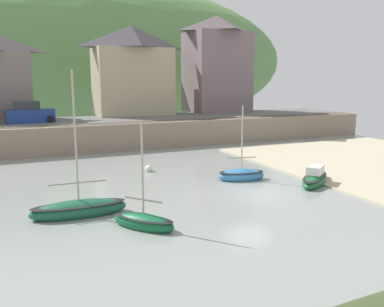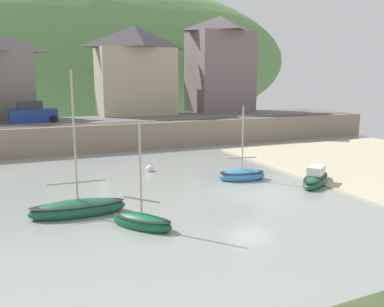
{
  "view_description": "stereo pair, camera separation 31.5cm",
  "coord_description": "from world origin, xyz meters",
  "px_view_note": "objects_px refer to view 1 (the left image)",
  "views": [
    {
      "loc": [
        -11.74,
        -18.69,
        6.34
      ],
      "look_at": [
        -2.5,
        2.14,
        2.11
      ],
      "focal_mm": 37.95,
      "sensor_mm": 36.0,
      "label": 1
    },
    {
      "loc": [
        -11.45,
        -18.81,
        6.34
      ],
      "look_at": [
        -2.5,
        2.14,
        2.11
      ],
      "focal_mm": 37.95,
      "sensor_mm": 36.0,
      "label": 2
    }
  ],
  "objects_px": {
    "waterfront_building_right": "(217,64)",
    "fishing_boat_green": "(79,209)",
    "waterfront_building_centre": "(132,70)",
    "sailboat_blue_trim": "(241,175)",
    "rowboat_small_beached": "(315,179)",
    "sailboat_far_left": "(144,222)",
    "parked_car_by_wall": "(29,114)",
    "mooring_buoy": "(149,169)"
  },
  "relations": [
    {
      "from": "waterfront_building_right",
      "to": "mooring_buoy",
      "type": "relative_size",
      "value": 20.31
    },
    {
      "from": "waterfront_building_centre",
      "to": "sailboat_blue_trim",
      "type": "distance_m",
      "value": 23.31
    },
    {
      "from": "sailboat_far_left",
      "to": "fishing_boat_green",
      "type": "relative_size",
      "value": 0.69
    },
    {
      "from": "fishing_boat_green",
      "to": "waterfront_building_centre",
      "type": "bearing_deg",
      "value": 70.48
    },
    {
      "from": "waterfront_building_centre",
      "to": "sailboat_far_left",
      "type": "height_order",
      "value": "waterfront_building_centre"
    },
    {
      "from": "parked_car_by_wall",
      "to": "rowboat_small_beached",
      "type": "bearing_deg",
      "value": -57.92
    },
    {
      "from": "waterfront_building_right",
      "to": "fishing_boat_green",
      "type": "xyz_separation_m",
      "value": [
        -20.13,
        -25.12,
        -7.72
      ]
    },
    {
      "from": "sailboat_blue_trim",
      "to": "sailboat_far_left",
      "type": "xyz_separation_m",
      "value": [
        -8.21,
        -5.64,
        -0.02
      ]
    },
    {
      "from": "sailboat_far_left",
      "to": "mooring_buoy",
      "type": "bearing_deg",
      "value": 121.87
    },
    {
      "from": "fishing_boat_green",
      "to": "parked_car_by_wall",
      "type": "distance_m",
      "value": 20.85
    },
    {
      "from": "waterfront_building_centre",
      "to": "parked_car_by_wall",
      "type": "xyz_separation_m",
      "value": [
        -10.93,
        -4.5,
        -4.05
      ]
    },
    {
      "from": "waterfront_building_right",
      "to": "mooring_buoy",
      "type": "xyz_separation_m",
      "value": [
        -14.31,
        -17.64,
        -7.88
      ]
    },
    {
      "from": "rowboat_small_beached",
      "to": "sailboat_blue_trim",
      "type": "bearing_deg",
      "value": 105.1
    },
    {
      "from": "sailboat_far_left",
      "to": "rowboat_small_beached",
      "type": "height_order",
      "value": "sailboat_far_left"
    },
    {
      "from": "parked_car_by_wall",
      "to": "sailboat_blue_trim",
      "type": "bearing_deg",
      "value": -61.16
    },
    {
      "from": "parked_car_by_wall",
      "to": "waterfront_building_centre",
      "type": "bearing_deg",
      "value": 18.01
    },
    {
      "from": "parked_car_by_wall",
      "to": "mooring_buoy",
      "type": "height_order",
      "value": "parked_car_by_wall"
    },
    {
      "from": "waterfront_building_right",
      "to": "sailboat_far_left",
      "type": "distance_m",
      "value": 34.0
    },
    {
      "from": "waterfront_building_centre",
      "to": "rowboat_small_beached",
      "type": "xyz_separation_m",
      "value": [
        4.21,
        -25.0,
        -6.92
      ]
    },
    {
      "from": "rowboat_small_beached",
      "to": "sailboat_far_left",
      "type": "bearing_deg",
      "value": 156.91
    },
    {
      "from": "mooring_buoy",
      "to": "parked_car_by_wall",
      "type": "bearing_deg",
      "value": 117.84
    },
    {
      "from": "waterfront_building_right",
      "to": "rowboat_small_beached",
      "type": "distance_m",
      "value": 26.87
    },
    {
      "from": "parked_car_by_wall",
      "to": "mooring_buoy",
      "type": "bearing_deg",
      "value": -66.53
    },
    {
      "from": "sailboat_blue_trim",
      "to": "fishing_boat_green",
      "type": "relative_size",
      "value": 0.7
    },
    {
      "from": "waterfront_building_right",
      "to": "parked_car_by_wall",
      "type": "bearing_deg",
      "value": -168.04
    },
    {
      "from": "waterfront_building_centre",
      "to": "sailboat_blue_trim",
      "type": "height_order",
      "value": "waterfront_building_centre"
    },
    {
      "from": "waterfront_building_centre",
      "to": "sailboat_far_left",
      "type": "xyz_separation_m",
      "value": [
        -7.52,
        -27.88,
        -6.97
      ]
    },
    {
      "from": "mooring_buoy",
      "to": "rowboat_small_beached",
      "type": "bearing_deg",
      "value": -41.9
    },
    {
      "from": "sailboat_far_left",
      "to": "parked_car_by_wall",
      "type": "relative_size",
      "value": 1.15
    },
    {
      "from": "rowboat_small_beached",
      "to": "mooring_buoy",
      "type": "bearing_deg",
      "value": 101.22
    },
    {
      "from": "sailboat_blue_trim",
      "to": "parked_car_by_wall",
      "type": "xyz_separation_m",
      "value": [
        -11.61,
        17.74,
        2.91
      ]
    },
    {
      "from": "mooring_buoy",
      "to": "waterfront_building_centre",
      "type": "bearing_deg",
      "value": 77.27
    },
    {
      "from": "fishing_boat_green",
      "to": "sailboat_far_left",
      "type": "bearing_deg",
      "value": -48.54
    },
    {
      "from": "sailboat_far_left",
      "to": "waterfront_building_centre",
      "type": "bearing_deg",
      "value": 125.82
    },
    {
      "from": "waterfront_building_centre",
      "to": "sailboat_blue_trim",
      "type": "relative_size",
      "value": 1.95
    },
    {
      "from": "rowboat_small_beached",
      "to": "parked_car_by_wall",
      "type": "height_order",
      "value": "parked_car_by_wall"
    },
    {
      "from": "sailboat_blue_trim",
      "to": "rowboat_small_beached",
      "type": "distance_m",
      "value": 4.48
    },
    {
      "from": "waterfront_building_right",
      "to": "mooring_buoy",
      "type": "bearing_deg",
      "value": -129.04
    },
    {
      "from": "rowboat_small_beached",
      "to": "parked_car_by_wall",
      "type": "bearing_deg",
      "value": 89.57
    },
    {
      "from": "waterfront_building_centre",
      "to": "rowboat_small_beached",
      "type": "height_order",
      "value": "waterfront_building_centre"
    },
    {
      "from": "sailboat_blue_trim",
      "to": "waterfront_building_right",
      "type": "bearing_deg",
      "value": 78.16
    },
    {
      "from": "waterfront_building_right",
      "to": "sailboat_blue_trim",
      "type": "xyz_separation_m",
      "value": [
        -9.64,
        -22.24,
        -7.75
      ]
    }
  ]
}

